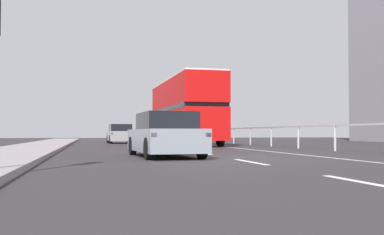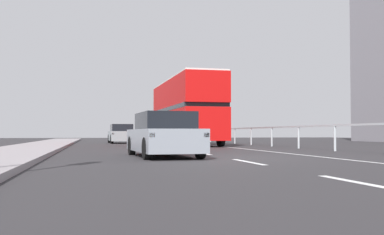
{
  "view_description": "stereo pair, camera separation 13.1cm",
  "coord_description": "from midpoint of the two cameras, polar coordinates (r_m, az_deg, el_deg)",
  "views": [
    {
      "loc": [
        -4.13,
        -13.81,
        0.77
      ],
      "look_at": [
        0.51,
        7.12,
        1.49
      ],
      "focal_mm": 42.83,
      "sensor_mm": 36.0,
      "label": 1
    },
    {
      "loc": [
        -4.0,
        -13.83,
        0.77
      ],
      "look_at": [
        0.51,
        7.12,
        1.49
      ],
      "focal_mm": 42.83,
      "sensor_mm": 36.0,
      "label": 2
    }
  ],
  "objects": [
    {
      "name": "ground_plane",
      "position": [
        14.43,
        4.26,
        -5.18
      ],
      "size": [
        73.15,
        120.0,
        0.1
      ],
      "primitive_type": "cube",
      "color": "#2D2B2E"
    },
    {
      "name": "lane_paint_markings",
      "position": [
        23.27,
        2.69,
        -3.82
      ],
      "size": [
        3.25,
        46.0,
        0.01
      ],
      "color": "silver",
      "rests_on": "ground"
    },
    {
      "name": "bridge_side_railing",
      "position": [
        24.92,
        11.55,
        -1.57
      ],
      "size": [
        0.1,
        42.0,
        1.13
      ],
      "color": "#B5BCC0",
      "rests_on": "ground"
    },
    {
      "name": "double_decker_bus_red",
      "position": [
        29.72,
        -0.7,
        0.94
      ],
      "size": [
        2.76,
        11.41,
        4.22
      ],
      "rotation": [
        0.0,
        0.0,
        0.02
      ],
      "color": "red",
      "rests_on": "ground"
    },
    {
      "name": "hatchback_car_near",
      "position": [
        14.76,
        -3.32,
        -2.26
      ],
      "size": [
        2.02,
        4.56,
        1.42
      ],
      "rotation": [
        0.0,
        0.0,
        0.06
      ],
      "color": "gray",
      "rests_on": "ground"
    },
    {
      "name": "sedan_car_ahead",
      "position": [
        34.82,
        -8.71,
        -2.06
      ],
      "size": [
        1.88,
        4.27,
        1.42
      ],
      "rotation": [
        0.0,
        0.0,
        0.03
      ],
      "color": "gray",
      "rests_on": "ground"
    }
  ]
}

